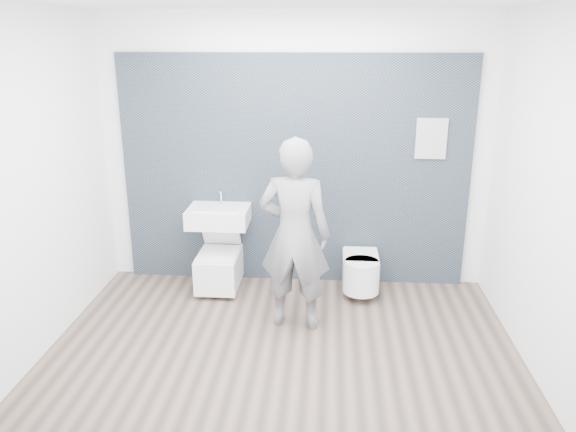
# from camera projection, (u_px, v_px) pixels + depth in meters

# --- Properties ---
(ground) EXTENTS (4.00, 4.00, 0.00)m
(ground) POSITION_uv_depth(u_px,v_px,m) (283.00, 348.00, 4.81)
(ground) COLOR brown
(ground) RESTS_ON ground
(room_shell) EXTENTS (4.00, 4.00, 4.00)m
(room_shell) POSITION_uv_depth(u_px,v_px,m) (282.00, 148.00, 4.28)
(room_shell) COLOR white
(room_shell) RESTS_ON ground
(tile_wall) EXTENTS (3.60, 0.06, 2.40)m
(tile_wall) POSITION_uv_depth(u_px,v_px,m) (294.00, 278.00, 6.21)
(tile_wall) COLOR black
(tile_wall) RESTS_ON ground
(washbasin) EXTENTS (0.62, 0.47, 0.47)m
(washbasin) POSITION_uv_depth(u_px,v_px,m) (219.00, 216.00, 5.77)
(washbasin) COLOR white
(washbasin) RESTS_ON ground
(toilet_square) EXTENTS (0.42, 0.61, 0.75)m
(toilet_square) POSITION_uv_depth(u_px,v_px,m) (219.00, 267.00, 5.87)
(toilet_square) COLOR white
(toilet_square) RESTS_ON ground
(toilet_rounded) EXTENTS (0.37, 0.62, 0.34)m
(toilet_rounded) POSITION_uv_depth(u_px,v_px,m) (361.00, 272.00, 5.75)
(toilet_rounded) COLOR white
(toilet_rounded) RESTS_ON ground
(info_placard) EXTENTS (0.30, 0.03, 0.41)m
(info_placard) POSITION_uv_depth(u_px,v_px,m) (420.00, 283.00, 6.07)
(info_placard) COLOR white
(info_placard) RESTS_ON ground
(visitor) EXTENTS (0.68, 0.49, 1.75)m
(visitor) POSITION_uv_depth(u_px,v_px,m) (295.00, 235.00, 4.96)
(visitor) COLOR slate
(visitor) RESTS_ON ground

